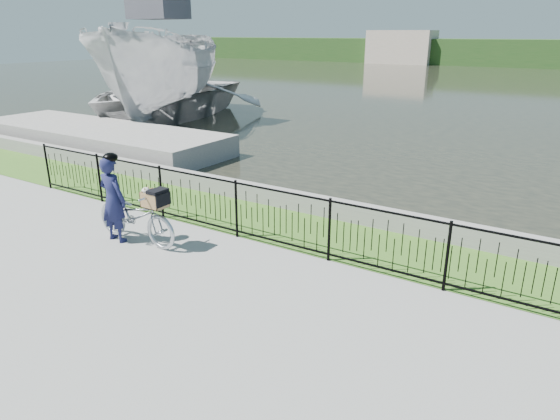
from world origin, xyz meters
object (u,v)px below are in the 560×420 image
Objects in this scene: bicycle_rig at (136,215)px; boat_near at (163,72)px; cyclist at (113,198)px; dock at (98,137)px; boat_far at (163,95)px.

bicycle_rig is 13.71m from boat_near.
bicycle_rig is 1.15× the size of cyclist.
boat_near reaches higher than dock.
cyclist reaches higher than bicycle_rig.
boat_near is (-9.20, 10.04, 1.61)m from bicycle_rig.
boat_near is at bearing -42.36° from boat_far.
dock is 9.11m from bicycle_rig.
boat_far is (-10.21, 10.96, 0.49)m from bicycle_rig.
dock is 5.07× the size of bicycle_rig.
cyclist is 0.16× the size of boat_far.
cyclist is at bearing -156.27° from bicycle_rig.
boat_far reaches higher than dock.
bicycle_rig is 14.99m from boat_far.
cyclist is 0.15× the size of boat_near.
boat_near is at bearing 108.47° from dock.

